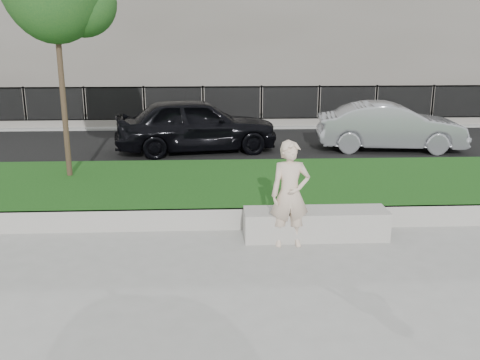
{
  "coord_description": "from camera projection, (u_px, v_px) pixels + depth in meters",
  "views": [
    {
      "loc": [
        -0.18,
        -8.17,
        3.45
      ],
      "look_at": [
        0.27,
        1.2,
        0.9
      ],
      "focal_mm": 40.0,
      "sensor_mm": 36.0,
      "label": 1
    }
  ],
  "objects": [
    {
      "name": "street",
      "position": [
        220.0,
        146.0,
        16.98
      ],
      "size": [
        34.0,
        7.0,
        0.04
      ],
      "primitive_type": "cube",
      "color": "black",
      "rests_on": "ground"
    },
    {
      "name": "grass_kerb",
      "position": [
        226.0,
        219.0,
        9.74
      ],
      "size": [
        34.0,
        0.08,
        0.4
      ],
      "primitive_type": "cube",
      "color": "#9E9B94",
      "rests_on": "ground"
    },
    {
      "name": "iron_fence",
      "position": [
        219.0,
        114.0,
        20.22
      ],
      "size": [
        32.0,
        0.3,
        1.5
      ],
      "color": "slate",
      "rests_on": "far_pavement"
    },
    {
      "name": "far_pavement",
      "position": [
        219.0,
        123.0,
        21.31
      ],
      "size": [
        34.0,
        3.0,
        0.12
      ],
      "primitive_type": "cube",
      "color": "gray",
      "rests_on": "ground"
    },
    {
      "name": "stone_bench",
      "position": [
        316.0,
        224.0,
        9.34
      ],
      "size": [
        2.5,
        0.62,
        0.51
      ],
      "primitive_type": "cube",
      "color": "#9E9B94",
      "rests_on": "ground"
    },
    {
      "name": "man",
      "position": [
        290.0,
        194.0,
        8.85
      ],
      "size": [
        0.66,
        0.44,
        1.8
      ],
      "primitive_type": "imported",
      "rotation": [
        0.0,
        0.0,
        0.02
      ],
      "color": "beige",
      "rests_on": "ground"
    },
    {
      "name": "car_dark",
      "position": [
        196.0,
        125.0,
        15.97
      ],
      "size": [
        5.05,
        2.68,
        1.63
      ],
      "primitive_type": "imported",
      "rotation": [
        0.0,
        0.0,
        1.73
      ],
      "color": "black",
      "rests_on": "street"
    },
    {
      "name": "grass_bank",
      "position": [
        224.0,
        189.0,
        11.63
      ],
      "size": [
        34.0,
        4.0,
        0.4
      ],
      "primitive_type": "cube",
      "color": "#0E380E",
      "rests_on": "ground"
    },
    {
      "name": "car_silver",
      "position": [
        390.0,
        127.0,
        16.21
      ],
      "size": [
        4.5,
        2.0,
        1.44
      ],
      "primitive_type": "imported",
      "rotation": [
        0.0,
        0.0,
        1.46
      ],
      "color": "#97999F",
      "rests_on": "street"
    },
    {
      "name": "ground",
      "position": [
        227.0,
        252.0,
        8.79
      ],
      "size": [
        90.0,
        90.0,
        0.0
      ],
      "primitive_type": "plane",
      "color": "gray",
      "rests_on": "ground"
    },
    {
      "name": "building_facade",
      "position": [
        217.0,
        3.0,
        26.75
      ],
      "size": [
        34.0,
        10.0,
        10.0
      ],
      "primitive_type": "cube",
      "color": "#635E57",
      "rests_on": "ground"
    },
    {
      "name": "book",
      "position": [
        295.0,
        209.0,
        9.29
      ],
      "size": [
        0.25,
        0.21,
        0.02
      ],
      "primitive_type": "cube",
      "rotation": [
        0.0,
        0.0,
        0.26
      ],
      "color": "white",
      "rests_on": "stone_bench"
    }
  ]
}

